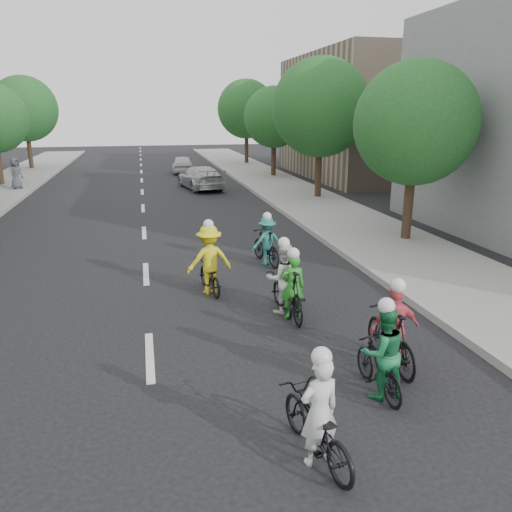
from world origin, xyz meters
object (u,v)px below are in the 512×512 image
object	(u,v)px
cyclist_3	(283,285)
cyclist_6	(267,244)
cyclist_0	(209,265)
cyclist_5	(381,359)
cyclist_2	(292,291)
follow_car_lead	(200,178)
follow_car_trail	(183,164)
cyclist_4	(317,423)
spectator_2	(16,173)
cyclist_1	(392,334)

from	to	relation	value
cyclist_3	cyclist_6	size ratio (longest dim) A/B	0.98
cyclist_0	cyclist_5	xyz separation A→B (m)	(2.00, -5.27, -0.08)
cyclist_0	cyclist_3	world-z (taller)	cyclist_0
cyclist_3	cyclist_6	distance (m)	3.62
cyclist_0	cyclist_2	bearing A→B (deg)	118.69
follow_car_lead	follow_car_trail	bearing A→B (deg)	-97.61
cyclist_4	spectator_2	world-z (taller)	spectator_2
cyclist_4	cyclist_6	xyz separation A→B (m)	(1.44, 8.48, 0.08)
cyclist_3	spectator_2	distance (m)	22.44
follow_car_trail	follow_car_lead	bearing A→B (deg)	96.22
cyclist_4	follow_car_trail	world-z (taller)	cyclist_4
cyclist_2	follow_car_lead	size ratio (longest dim) A/B	0.42
cyclist_6	cyclist_5	bearing A→B (deg)	79.22
cyclist_0	cyclist_6	size ratio (longest dim) A/B	1.05
follow_car_lead	spectator_2	size ratio (longest dim) A/B	2.64
cyclist_0	cyclist_5	world-z (taller)	cyclist_0
cyclist_0	cyclist_3	bearing A→B (deg)	122.20
cyclist_4	cyclist_1	bearing A→B (deg)	-146.50
cyclist_6	follow_car_lead	xyz separation A→B (m)	(-0.16, 15.28, 0.04)
cyclist_0	follow_car_lead	size ratio (longest dim) A/B	0.41
cyclist_1	spectator_2	xyz separation A→B (m)	(-10.98, 23.05, 0.38)
cyclist_3	cyclist_2	bearing A→B (deg)	108.03
cyclist_1	follow_car_lead	bearing A→B (deg)	-87.19
cyclist_0	cyclist_6	distance (m)	2.78
cyclist_4	follow_car_trail	bearing A→B (deg)	-102.22
cyclist_2	cyclist_4	distance (m)	4.67
cyclist_6	follow_car_lead	size ratio (longest dim) A/B	0.39
cyclist_1	cyclist_6	distance (m)	6.48
cyclist_0	spectator_2	xyz separation A→B (m)	(-8.38, 18.58, 0.31)
cyclist_0	follow_car_trail	world-z (taller)	cyclist_0
cyclist_6	follow_car_lead	bearing A→B (deg)	-100.60
cyclist_0	cyclist_5	distance (m)	5.63
follow_car_trail	spectator_2	xyz separation A→B (m)	(-9.80, -6.71, 0.38)
cyclist_0	follow_car_trail	xyz separation A→B (m)	(1.42, 25.30, -0.08)
cyclist_2	cyclist_6	bearing A→B (deg)	-93.56
follow_car_lead	cyclist_0	bearing A→B (deg)	73.86
cyclist_3	follow_car_lead	world-z (taller)	cyclist_3
follow_car_lead	follow_car_trail	world-z (taller)	follow_car_lead
follow_car_lead	follow_car_trail	size ratio (longest dim) A/B	1.23
cyclist_5	cyclist_6	distance (m)	7.25
cyclist_5	follow_car_trail	distance (m)	30.57
cyclist_2	cyclist_6	world-z (taller)	cyclist_2
cyclist_0	cyclist_1	xyz separation A→B (m)	(2.60, -4.47, -0.08)
follow_car_trail	cyclist_5	bearing A→B (deg)	94.69
cyclist_4	cyclist_5	world-z (taller)	cyclist_5
cyclist_5	cyclist_0	bearing A→B (deg)	-71.21
cyclist_4	spectator_2	distance (m)	26.61
cyclist_0	cyclist_3	xyz separation A→B (m)	(1.43, -1.60, -0.08)
cyclist_2	follow_car_trail	size ratio (longest dim) A/B	0.51
cyclist_2	cyclist_5	world-z (taller)	cyclist_5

